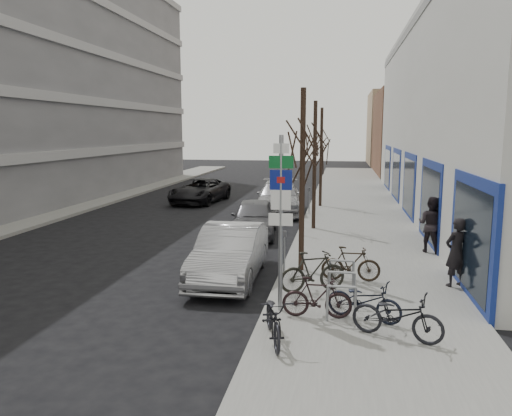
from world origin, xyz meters
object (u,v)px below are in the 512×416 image
at_px(meter_front, 284,248).
at_px(pedestrian_near, 456,252).
at_px(bike_near_right, 317,297).
at_px(meter_back, 309,198).
at_px(tree_near, 303,137).
at_px(tree_far, 322,134).
at_px(meter_mid, 300,216).
at_px(bike_near_left, 274,314).
at_px(parked_car_front, 230,253).
at_px(bike_rack, 341,284).
at_px(highway_sign_pole, 281,213).
at_px(pedestrian_far, 431,224).
at_px(bike_far_inner, 351,263).
at_px(parked_car_mid, 254,218).
at_px(bike_mid_curb, 364,297).
at_px(tree_mid, 315,135).
at_px(bike_far_curb, 397,312).
at_px(bike_mid_inner, 313,271).
at_px(parked_car_back, 279,197).
at_px(lane_car, 200,191).

relative_size(meter_front, pedestrian_near, 0.68).
bearing_deg(bike_near_right, meter_back, 3.29).
distance_m(tree_near, tree_far, 13.00).
distance_m(meter_mid, bike_near_left, 10.23).
bearing_deg(parked_car_front, bike_rack, -34.12).
xyz_separation_m(highway_sign_pole, tree_far, (0.20, 16.51, 1.65)).
bearing_deg(parked_car_front, pedestrian_far, 30.12).
height_order(bike_far_inner, parked_car_mid, parked_car_mid).
bearing_deg(bike_near_right, bike_mid_curb, -88.35).
bearing_deg(pedestrian_near, parked_car_front, -29.12).
bearing_deg(tree_far, tree_mid, -90.00).
bearing_deg(bike_far_curb, bike_near_right, 81.87).
xyz_separation_m(bike_mid_curb, parked_car_mid, (-4.07, 9.10, 0.08)).
distance_m(bike_mid_inner, pedestrian_far, 6.23).
bearing_deg(tree_far, parked_car_back, -137.66).
bearing_deg(parked_car_back, tree_mid, -71.66).
distance_m(bike_near_left, bike_far_inner, 4.59).
bearing_deg(bike_near_right, parked_car_front, 40.58).
xyz_separation_m(meter_back, pedestrian_near, (4.65, -11.41, 0.17)).
xyz_separation_m(meter_mid, bike_near_left, (0.33, -10.22, -0.21)).
xyz_separation_m(meter_mid, parked_car_mid, (-1.92, 0.31, -0.17)).
bearing_deg(bike_near_left, tree_mid, 74.22).
bearing_deg(bike_far_curb, meter_front, 52.94).
bearing_deg(parked_car_back, lane_car, 144.24).
bearing_deg(tree_mid, bike_near_right, -86.31).
bearing_deg(tree_near, meter_back, 92.45).
bearing_deg(bike_far_inner, bike_far_curb, -167.93).
bearing_deg(highway_sign_pole, parked_car_front, 123.99).
xyz_separation_m(highway_sign_pole, bike_rack, (1.40, 0.61, -1.80)).
xyz_separation_m(highway_sign_pole, bike_mid_inner, (0.66, 1.49, -1.76)).
relative_size(meter_back, pedestrian_far, 0.65).
distance_m(meter_mid, meter_back, 5.50).
bearing_deg(highway_sign_pole, tree_mid, 88.86).
bearing_deg(bike_mid_curb, meter_front, 54.61).
xyz_separation_m(bike_far_curb, pedestrian_far, (1.89, 7.65, 0.41)).
relative_size(meter_back, lane_car, 0.25).
xyz_separation_m(bike_far_inner, parked_car_mid, (-3.82, 6.23, 0.10)).
distance_m(bike_mid_inner, parked_car_mid, 7.86).
height_order(bike_rack, bike_far_curb, bike_far_curb).
relative_size(tree_near, bike_near_left, 3.02).
relative_size(meter_back, bike_far_inner, 0.78).
relative_size(bike_near_right, bike_mid_inner, 0.87).
bearing_deg(pedestrian_far, parked_car_front, 65.84).
height_order(bike_rack, parked_car_back, parked_car_back).
relative_size(bike_near_left, parked_car_front, 0.38).
distance_m(highway_sign_pole, meter_mid, 8.65).
distance_m(parked_car_front, parked_car_back, 11.97).
bearing_deg(bike_far_inner, bike_mid_curb, -175.77).
xyz_separation_m(parked_car_mid, lane_car, (-4.85, 8.77, -0.03)).
bearing_deg(meter_mid, highway_sign_pole, -88.32).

